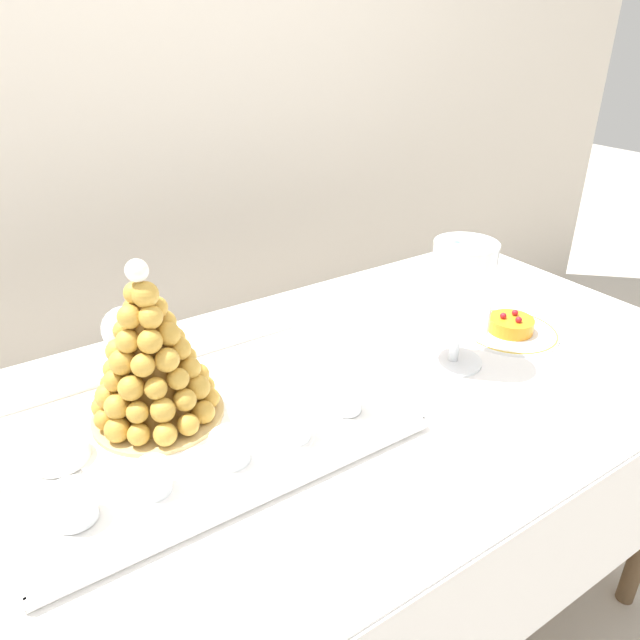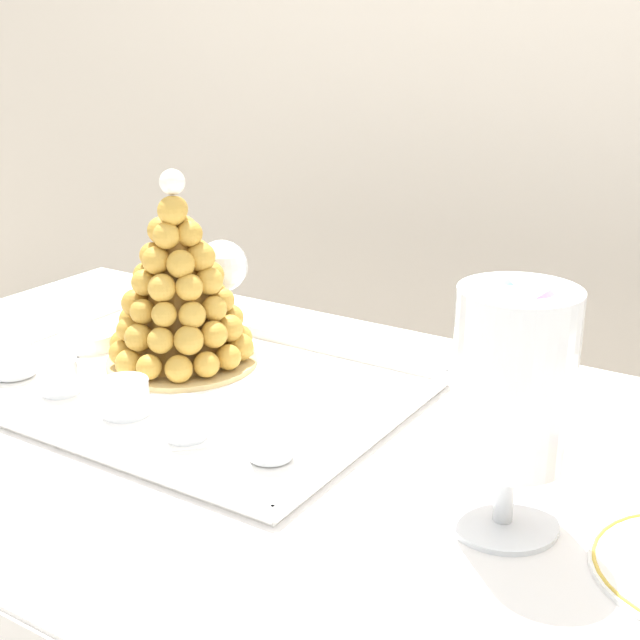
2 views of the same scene
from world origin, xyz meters
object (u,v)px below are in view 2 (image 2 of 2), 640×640
at_px(macaron_goblet, 514,380).
at_px(wine_glass, 222,268).
at_px(dessert_cup_right, 270,438).
at_px(creme_brulee_ramekin, 90,338).
at_px(dessert_cup_left, 12,359).
at_px(croquembouche, 179,291).
at_px(dessert_cup_centre, 125,398).
at_px(serving_tray, 180,386).
at_px(dessert_cup_mid_left, 60,378).
at_px(dessert_cup_mid_right, 186,421).

relative_size(macaron_goblet, wine_glass, 1.55).
height_order(dessert_cup_right, creme_brulee_ramekin, dessert_cup_right).
bearing_deg(macaron_goblet, dessert_cup_left, -178.71).
height_order(dessert_cup_left, dessert_cup_right, dessert_cup_right).
distance_m(croquembouche, dessert_cup_left, 0.26).
distance_m(macaron_goblet, wine_glass, 0.62).
xyz_separation_m(dessert_cup_centre, dessert_cup_right, (0.23, 0.00, 0.00)).
bearing_deg(serving_tray, croquembouche, 128.10).
distance_m(dessert_cup_mid_left, creme_brulee_ramekin, 0.18).
bearing_deg(dessert_cup_mid_right, macaron_goblet, 5.22).
bearing_deg(dessert_cup_mid_right, dessert_cup_left, 176.78).
height_order(serving_tray, dessert_cup_right, dessert_cup_right).
bearing_deg(croquembouche, wine_glass, 93.51).
xyz_separation_m(dessert_cup_mid_right, dessert_cup_right, (0.12, 0.01, 0.00)).
bearing_deg(serving_tray, macaron_goblet, -9.30).
xyz_separation_m(dessert_cup_mid_left, dessert_cup_right, (0.35, 0.00, 0.00)).
height_order(dessert_cup_right, wine_glass, wine_glass).
distance_m(dessert_cup_mid_right, dessert_cup_right, 0.12).
height_order(macaron_goblet, wine_glass, macaron_goblet).
height_order(croquembouche, dessert_cup_mid_right, croquembouche).
bearing_deg(serving_tray, dessert_cup_left, -156.28).
relative_size(dessert_cup_right, macaron_goblet, 0.20).
relative_size(serving_tray, dessert_cup_mid_right, 12.73).
distance_m(croquembouche, dessert_cup_right, 0.34).
xyz_separation_m(serving_tray, macaron_goblet, (0.51, -0.08, 0.16)).
bearing_deg(dessert_cup_left, dessert_cup_mid_left, -4.86).
height_order(dessert_cup_centre, dessert_cup_right, dessert_cup_right).
height_order(croquembouche, dessert_cup_right, croquembouche).
distance_m(dessert_cup_centre, creme_brulee_ramekin, 0.27).
distance_m(dessert_cup_mid_left, dessert_cup_centre, 0.12).
xyz_separation_m(dessert_cup_mid_left, creme_brulee_ramekin, (-0.10, 0.15, -0.01)).
distance_m(dessert_cup_left, macaron_goblet, 0.75).
bearing_deg(dessert_cup_centre, macaron_goblet, 2.94).
bearing_deg(wine_glass, creme_brulee_ramekin, -140.27).
distance_m(dessert_cup_mid_left, dessert_cup_right, 0.35).
bearing_deg(dessert_cup_right, dessert_cup_mid_left, -179.25).
xyz_separation_m(croquembouche, dessert_cup_left, (-0.18, -0.16, -0.09)).
bearing_deg(macaron_goblet, dessert_cup_right, -175.63).
xyz_separation_m(macaron_goblet, wine_glass, (-0.57, 0.26, -0.04)).
bearing_deg(dessert_cup_centre, croquembouche, 107.28).
relative_size(croquembouche, wine_glass, 1.69).
height_order(dessert_cup_left, dessert_cup_centre, dessert_cup_left).
distance_m(dessert_cup_mid_right, creme_brulee_ramekin, 0.37).
bearing_deg(dessert_cup_right, dessert_cup_left, 179.42).
relative_size(dessert_cup_mid_left, wine_glass, 0.30).
bearing_deg(dessert_cup_centre, dessert_cup_mid_right, -5.12).
xyz_separation_m(serving_tray, wine_glass, (-0.06, 0.17, 0.12)).
height_order(croquembouche, macaron_goblet, croquembouche).
xyz_separation_m(dessert_cup_mid_left, macaron_goblet, (0.63, 0.03, 0.13)).
bearing_deg(macaron_goblet, serving_tray, 170.70).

